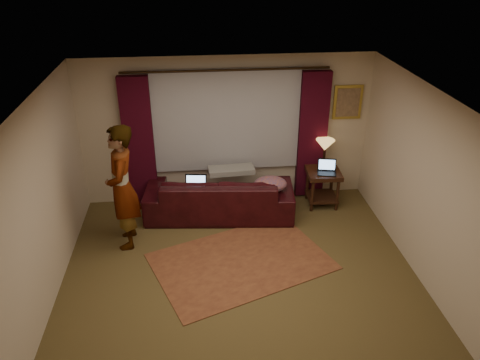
{
  "coord_description": "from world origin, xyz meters",
  "views": [
    {
      "loc": [
        -0.55,
        -5.06,
        4.29
      ],
      "look_at": [
        0.1,
        1.2,
        1.0
      ],
      "focal_mm": 35.0,
      "sensor_mm": 36.0,
      "label": 1
    }
  ],
  "objects_px": {
    "laptop_sofa": "(195,186)",
    "end_table": "(322,188)",
    "tiffany_lamp": "(324,154)",
    "person": "(122,188)",
    "sofa": "(219,188)",
    "laptop_table": "(327,168)"
  },
  "relations": [
    {
      "from": "laptop_sofa",
      "to": "person",
      "type": "distance_m",
      "value": 1.28
    },
    {
      "from": "tiffany_lamp",
      "to": "laptop_table",
      "type": "xyz_separation_m",
      "value": [
        -0.01,
        -0.26,
        -0.15
      ]
    },
    {
      "from": "tiffany_lamp",
      "to": "laptop_sofa",
      "type": "bearing_deg",
      "value": -169.78
    },
    {
      "from": "sofa",
      "to": "person",
      "type": "relative_size",
      "value": 1.28
    },
    {
      "from": "laptop_sofa",
      "to": "tiffany_lamp",
      "type": "xyz_separation_m",
      "value": [
        2.27,
        0.41,
        0.29
      ]
    },
    {
      "from": "end_table",
      "to": "tiffany_lamp",
      "type": "distance_m",
      "value": 0.61
    },
    {
      "from": "tiffany_lamp",
      "to": "laptop_table",
      "type": "height_order",
      "value": "tiffany_lamp"
    },
    {
      "from": "sofa",
      "to": "person",
      "type": "bearing_deg",
      "value": 31.25
    },
    {
      "from": "tiffany_lamp",
      "to": "sofa",
      "type": "bearing_deg",
      "value": -170.8
    },
    {
      "from": "end_table",
      "to": "tiffany_lamp",
      "type": "relative_size",
      "value": 1.27
    },
    {
      "from": "sofa",
      "to": "laptop_sofa",
      "type": "relative_size",
      "value": 6.41
    },
    {
      "from": "laptop_sofa",
      "to": "tiffany_lamp",
      "type": "distance_m",
      "value": 2.32
    },
    {
      "from": "sofa",
      "to": "laptop_table",
      "type": "xyz_separation_m",
      "value": [
        1.86,
        0.04,
        0.27
      ]
    },
    {
      "from": "tiffany_lamp",
      "to": "person",
      "type": "height_order",
      "value": "person"
    },
    {
      "from": "sofa",
      "to": "end_table",
      "type": "relative_size",
      "value": 3.77
    },
    {
      "from": "sofa",
      "to": "tiffany_lamp",
      "type": "relative_size",
      "value": 4.8
    },
    {
      "from": "laptop_sofa",
      "to": "end_table",
      "type": "distance_m",
      "value": 2.27
    },
    {
      "from": "laptop_sofa",
      "to": "laptop_table",
      "type": "relative_size",
      "value": 1.14
    },
    {
      "from": "laptop_sofa",
      "to": "laptop_table",
      "type": "height_order",
      "value": "laptop_table"
    },
    {
      "from": "person",
      "to": "end_table",
      "type": "bearing_deg",
      "value": 100.92
    },
    {
      "from": "end_table",
      "to": "tiffany_lamp",
      "type": "height_order",
      "value": "tiffany_lamp"
    },
    {
      "from": "end_table",
      "to": "tiffany_lamp",
      "type": "bearing_deg",
      "value": 80.08
    }
  ]
}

